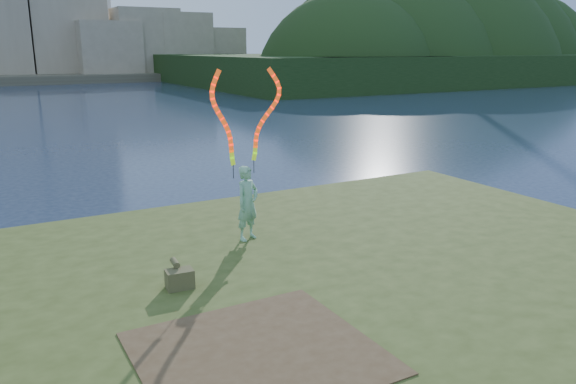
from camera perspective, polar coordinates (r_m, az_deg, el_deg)
ground at (r=11.94m, az=-0.32°, el=-9.95°), size 320.00×320.00×0.00m
grassy_knoll at (r=10.04m, az=6.17°, el=-12.85°), size 20.00×18.00×0.80m
dirt_patch at (r=8.14m, az=-3.12°, el=-15.98°), size 3.20×3.00×0.02m
far_shore at (r=104.75m, az=-26.77°, el=10.53°), size 320.00×40.00×1.20m
wooded_hill at (r=95.14m, az=14.08°, el=11.11°), size 78.00×50.00×63.00m
woman_with_ribbons at (r=12.22m, az=-4.27°, el=1.51°), size 1.91×0.82×4.04m
canvas_bag at (r=10.21m, az=-10.98°, el=-8.55°), size 0.50×0.57×0.45m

